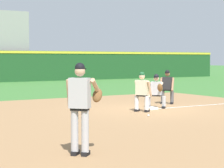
# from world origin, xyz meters

# --- Properties ---
(ground_plane) EXTENTS (160.00, 160.00, 0.00)m
(ground_plane) POSITION_xyz_m (0.00, 0.00, 0.00)
(ground_plane) COLOR #3D7533
(infield_dirt_patch) EXTENTS (18.00, 18.00, 0.01)m
(infield_dirt_patch) POSITION_xyz_m (-2.98, -2.84, 0.00)
(infield_dirt_patch) COLOR #9E754C
(infield_dirt_patch) RESTS_ON ground
(first_base_bag) EXTENTS (0.38, 0.38, 0.09)m
(first_base_bag) POSITION_xyz_m (0.00, 0.00, 0.04)
(first_base_bag) COLOR white
(first_base_bag) RESTS_ON ground
(baseball) EXTENTS (0.07, 0.07, 0.07)m
(baseball) POSITION_xyz_m (-1.30, -1.61, 0.04)
(baseball) COLOR white
(baseball) RESTS_ON ground
(pitcher) EXTENTS (0.85, 0.56, 1.86)m
(pitcher) POSITION_xyz_m (-5.92, -5.67, 1.06)
(pitcher) COLOR black
(pitcher) RESTS_ON ground
(first_baseman) EXTENTS (0.75, 1.08, 1.34)m
(first_baseman) POSITION_xyz_m (0.38, 0.18, 0.73)
(first_baseman) COLOR black
(first_baseman) RESTS_ON ground
(baserunner) EXTENTS (0.62, 0.68, 1.46)m
(baserunner) POSITION_xyz_m (-0.74, -0.44, 0.79)
(baserunner) COLOR black
(baserunner) RESTS_ON ground
(umpire) EXTENTS (0.67, 0.68, 1.46)m
(umpire) POSITION_xyz_m (1.77, 1.25, 0.79)
(umpire) COLOR black
(umpire) RESTS_ON ground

